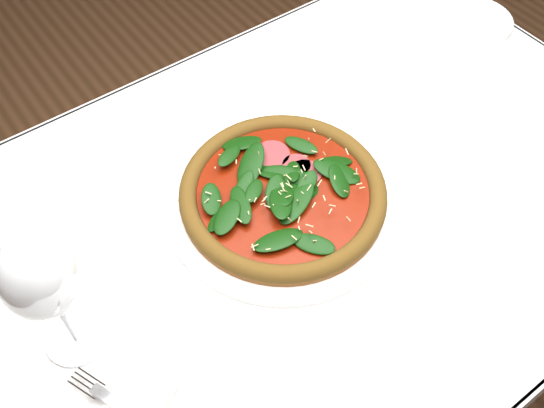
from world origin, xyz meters
TOP-DOWN VIEW (x-y plane):
  - ground at (0.00, 0.00)m, footprint 6.00×6.00m
  - dining_table at (0.00, 0.00)m, footprint 1.21×0.81m
  - plate at (-0.03, 0.02)m, footprint 0.37×0.37m
  - pizza at (-0.03, 0.02)m, footprint 0.40×0.40m
  - wine_glass at (-0.39, 0.00)m, footprint 0.09×0.09m
  - fork at (-0.39, -0.10)m, footprint 0.08×0.15m
  - saucer_far at (0.54, 0.16)m, footprint 0.15×0.15m

SIDE VIEW (x-z plane):
  - ground at x=0.00m, z-range 0.00..0.00m
  - dining_table at x=0.00m, z-range 0.27..1.02m
  - saucer_far at x=0.54m, z-range 0.75..0.76m
  - plate at x=-0.03m, z-range 0.75..0.77m
  - fork at x=-0.39m, z-range 0.76..0.77m
  - pizza at x=-0.03m, z-range 0.76..0.80m
  - wine_glass at x=-0.39m, z-range 0.80..1.02m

